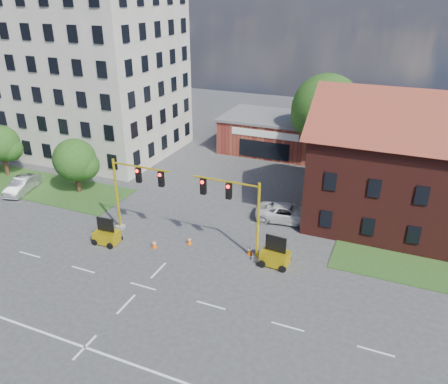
% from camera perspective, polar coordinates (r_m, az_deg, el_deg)
% --- Properties ---
extents(ground, '(120.00, 120.00, 0.00)m').
position_cam_1_polar(ground, '(30.51, -10.51, -12.02)').
color(ground, '#3C3C3E').
rests_on(ground, ground).
extents(grass_verge_nw, '(22.00, 6.00, 0.08)m').
position_cam_1_polar(grass_verge_nw, '(49.01, -24.09, 0.96)').
color(grass_verge_nw, '#2A4D1C').
rests_on(grass_verge_nw, ground).
extents(grass_verge_ne, '(14.00, 4.00, 0.08)m').
position_cam_1_polar(grass_verge_ne, '(34.33, 25.63, -9.67)').
color(grass_verge_ne, '#2A4D1C').
rests_on(grass_verge_ne, ground).
extents(lane_markings, '(60.00, 36.00, 0.01)m').
position_cam_1_polar(lane_markings, '(28.64, -13.84, -15.20)').
color(lane_markings, white).
rests_on(lane_markings, ground).
extents(office_block, '(18.40, 15.40, 20.60)m').
position_cam_1_polar(office_block, '(54.69, -16.98, 15.64)').
color(office_block, '#BAB4A3').
rests_on(office_block, ground).
extents(brick_shop, '(12.40, 8.40, 4.30)m').
position_cam_1_polar(brick_shop, '(54.35, 6.60, 7.64)').
color(brick_shop, maroon).
rests_on(brick_shop, ground).
extents(townhouse_row, '(21.00, 11.00, 11.50)m').
position_cam_1_polar(townhouse_row, '(38.15, 27.11, 3.44)').
color(townhouse_row, '#4C1C17').
rests_on(townhouse_row, ground).
extents(tree_large, '(7.94, 7.56, 10.26)m').
position_cam_1_polar(tree_large, '(49.09, 13.66, 10.14)').
color(tree_large, '#3C2B16').
rests_on(tree_large, ground).
extents(tree_nw_front, '(4.28, 4.08, 5.45)m').
position_cam_1_polar(tree_nw_front, '(44.08, -18.63, 3.84)').
color(tree_nw_front, '#3C2B16').
rests_on(tree_nw_front, ground).
extents(tree_nw_rear, '(3.95, 3.76, 5.47)m').
position_cam_1_polar(tree_nw_rear, '(51.31, -26.88, 5.51)').
color(tree_nw_rear, '#3C2B16').
rests_on(tree_nw_rear, ground).
extents(signal_mast_west, '(5.30, 0.60, 6.20)m').
position_cam_1_polar(signal_mast_west, '(34.98, -11.76, 0.39)').
color(signal_mast_west, gray).
rests_on(signal_mast_west, ground).
extents(signal_mast_east, '(5.30, 0.60, 6.20)m').
position_cam_1_polar(signal_mast_east, '(31.21, 1.65, -2.17)').
color(signal_mast_east, gray).
rests_on(signal_mast_east, ground).
extents(trailer_west, '(1.92, 1.33, 2.11)m').
position_cam_1_polar(trailer_west, '(35.49, -15.06, -5.53)').
color(trailer_west, yellow).
rests_on(trailer_west, ground).
extents(trailer_east, '(2.07, 1.46, 2.26)m').
position_cam_1_polar(trailer_east, '(31.93, 6.69, -8.34)').
color(trailer_east, yellow).
rests_on(trailer_east, ground).
extents(cone_a, '(0.40, 0.40, 0.70)m').
position_cam_1_polar(cone_a, '(34.28, -9.10, -6.70)').
color(cone_a, '#E3570B').
rests_on(cone_a, ground).
extents(cone_b, '(0.40, 0.40, 0.70)m').
position_cam_1_polar(cone_b, '(34.42, -4.56, -6.30)').
color(cone_b, '#E3570B').
rests_on(cone_b, ground).
extents(cone_c, '(0.40, 0.40, 0.70)m').
position_cam_1_polar(cone_c, '(33.12, 3.37, -7.63)').
color(cone_c, '#E3570B').
rests_on(cone_c, ground).
extents(cone_d, '(0.40, 0.40, 0.70)m').
position_cam_1_polar(cone_d, '(34.42, 6.98, -6.41)').
color(cone_d, '#E3570B').
rests_on(cone_d, ground).
extents(pickup_white, '(5.71, 3.20, 1.51)m').
position_cam_1_polar(pickup_white, '(37.78, 8.31, -2.76)').
color(pickup_white, white).
rests_on(pickup_white, ground).
extents(sedan_silver_front, '(2.67, 4.77, 1.49)m').
position_cam_1_polar(sedan_silver_front, '(47.15, -24.86, 0.84)').
color(sedan_silver_front, '#A0A3A8').
rests_on(sedan_silver_front, ground).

